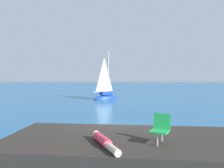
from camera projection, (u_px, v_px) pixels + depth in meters
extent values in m
plane|color=#236093|center=(115.00, 138.00, 9.80)|extent=(160.00, 160.00, 0.00)
cube|color=#2D2823|center=(135.00, 151.00, 6.91)|extent=(8.12, 4.14, 0.83)
cube|color=#282B21|center=(206.00, 144.00, 9.01)|extent=(0.78, 0.64, 0.55)
cube|color=#2A2A22|center=(92.00, 148.00, 8.47)|extent=(1.81, 1.71, 1.00)
ellipsoid|color=#193D99|center=(106.00, 99.00, 25.72)|extent=(3.17, 2.68, 1.07)
cube|color=#193D99|center=(106.00, 93.00, 25.69)|extent=(1.55, 1.40, 0.35)
cylinder|color=#B7B7BC|center=(108.00, 73.00, 25.77)|extent=(0.12, 0.12, 4.88)
cylinder|color=#B2B2B7|center=(101.00, 92.00, 25.30)|extent=(1.65, 1.20, 0.09)
pyramid|color=white|center=(104.00, 74.00, 25.47)|extent=(1.31, 0.95, 3.71)
cylinder|color=#DB384C|center=(102.00, 140.00, 6.24)|extent=(0.57, 0.92, 0.24)
cylinder|color=beige|center=(112.00, 149.00, 5.54)|extent=(0.44, 0.71, 0.18)
sphere|color=beige|center=(96.00, 134.00, 6.75)|extent=(0.22, 0.22, 0.22)
cube|color=green|center=(160.00, 131.00, 6.24)|extent=(0.66, 0.68, 0.04)
cube|color=green|center=(162.00, 121.00, 6.46)|extent=(0.50, 0.34, 0.45)
cylinder|color=silver|center=(157.00, 140.00, 6.06)|extent=(0.04, 0.04, 0.35)
cylinder|color=silver|center=(162.00, 135.00, 6.48)|extent=(0.04, 0.04, 0.35)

